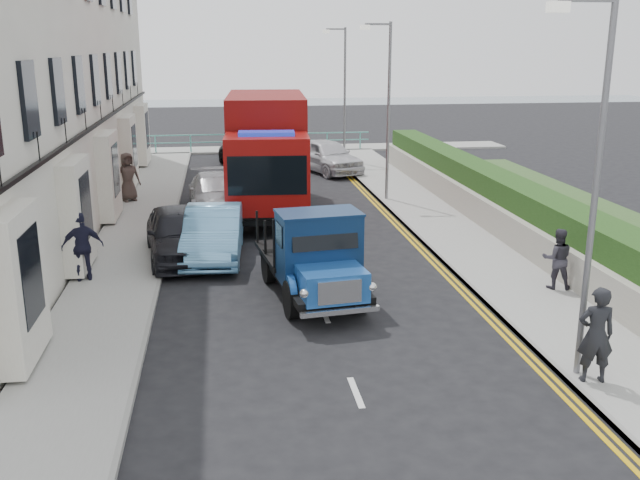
{
  "coord_description": "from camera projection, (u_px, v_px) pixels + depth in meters",
  "views": [
    {
      "loc": [
        -2.31,
        -13.67,
        6.21
      ],
      "look_at": [
        0.11,
        3.52,
        1.4
      ],
      "focal_mm": 40.0,
      "sensor_mm": 36.0,
      "label": 1
    }
  ],
  "objects": [
    {
      "name": "ground",
      "position": [
        338.0,
        348.0,
        15.01
      ],
      "size": [
        120.0,
        120.0,
        0.0
      ],
      "primitive_type": "plane",
      "color": "black",
      "rests_on": "ground"
    },
    {
      "name": "pavement_west",
      "position": [
        133.0,
        241.0,
        22.89
      ],
      "size": [
        2.4,
        38.0,
        0.12
      ],
      "primitive_type": "cube",
      "color": "gray",
      "rests_on": "ground"
    },
    {
      "name": "pavement_east",
      "position": [
        448.0,
        230.0,
        24.29
      ],
      "size": [
        2.6,
        38.0,
        0.12
      ],
      "primitive_type": "cube",
      "color": "gray",
      "rests_on": "ground"
    },
    {
      "name": "promenade",
      "position": [
        259.0,
        149.0,
        42.67
      ],
      "size": [
        30.0,
        2.5,
        0.12
      ],
      "primitive_type": "cube",
      "color": "gray",
      "rests_on": "ground"
    },
    {
      "name": "sea_plane",
      "position": [
        242.0,
        106.0,
        72.27
      ],
      "size": [
        120.0,
        120.0,
        0.0
      ],
      "primitive_type": "plane",
      "color": "slate",
      "rests_on": "ground"
    },
    {
      "name": "terrace_west",
      "position": [
        3.0,
        14.0,
        24.24
      ],
      "size": [
        6.31,
        30.2,
        14.25
      ],
      "color": "silver",
      "rests_on": "ground"
    },
    {
      "name": "garden_east",
      "position": [
        503.0,
        204.0,
        24.33
      ],
      "size": [
        1.45,
        28.0,
        1.75
      ],
      "color": "#B2AD9E",
      "rests_on": "ground"
    },
    {
      "name": "seafront_railing",
      "position": [
        260.0,
        142.0,
        41.77
      ],
      "size": [
        13.0,
        0.08,
        1.11
      ],
      "color": "#59B2A5",
      "rests_on": "ground"
    },
    {
      "name": "lamp_near",
      "position": [
        591.0,
        172.0,
        12.59
      ],
      "size": [
        1.23,
        0.18,
        7.0
      ],
      "color": "slate",
      "rests_on": "ground"
    },
    {
      "name": "lamp_mid",
      "position": [
        386.0,
        102.0,
        27.86
      ],
      "size": [
        1.23,
        0.18,
        7.0
      ],
      "color": "slate",
      "rests_on": "ground"
    },
    {
      "name": "lamp_far",
      "position": [
        343.0,
        87.0,
        37.41
      ],
      "size": [
        1.23,
        0.18,
        7.0
      ],
      "color": "slate",
      "rests_on": "ground"
    },
    {
      "name": "bedford_lorry",
      "position": [
        317.0,
        262.0,
        17.34
      ],
      "size": [
        2.51,
        5.08,
        2.32
      ],
      "rotation": [
        0.0,
        0.0,
        0.13
      ],
      "color": "black",
      "rests_on": "ground"
    },
    {
      "name": "red_lorry",
      "position": [
        267.0,
        151.0,
        26.66
      ],
      "size": [
        3.31,
        8.43,
        4.33
      ],
      "rotation": [
        0.0,
        0.0,
        -0.06
      ],
      "color": "black",
      "rests_on": "ground"
    },
    {
      "name": "parked_car_front",
      "position": [
        179.0,
        234.0,
        21.0
      ],
      "size": [
        2.43,
        4.8,
        1.57
      ],
      "primitive_type": "imported",
      "rotation": [
        0.0,
        0.0,
        0.13
      ],
      "color": "black",
      "rests_on": "ground"
    },
    {
      "name": "parked_car_mid",
      "position": [
        214.0,
        233.0,
        21.14
      ],
      "size": [
        1.91,
        4.73,
        1.53
      ],
      "primitive_type": "imported",
      "rotation": [
        0.0,
        0.0,
        -0.07
      ],
      "color": "#66A8DB",
      "rests_on": "ground"
    },
    {
      "name": "parked_car_rear",
      "position": [
        214.0,
        192.0,
        27.35
      ],
      "size": [
        2.19,
        4.74,
        1.34
      ],
      "primitive_type": "imported",
      "rotation": [
        0.0,
        0.0,
        0.07
      ],
      "color": "#9D9EA2",
      "rests_on": "ground"
    },
    {
      "name": "seafront_car_left",
      "position": [
        247.0,
        147.0,
        39.33
      ],
      "size": [
        3.34,
        5.28,
        1.36
      ],
      "primitive_type": "imported",
      "rotation": [
        0.0,
        0.0,
        2.9
      ],
      "color": "black",
      "rests_on": "ground"
    },
    {
      "name": "seafront_car_right",
      "position": [
        327.0,
        156.0,
        35.23
      ],
      "size": [
        3.5,
        5.2,
        1.64
      ],
      "primitive_type": "imported",
      "rotation": [
        0.0,
        0.0,
        0.36
      ],
      "color": "silver",
      "rests_on": "ground"
    },
    {
      "name": "pedestrian_east_near",
      "position": [
        596.0,
        335.0,
        13.06
      ],
      "size": [
        0.73,
        0.53,
        1.85
      ],
      "primitive_type": "imported",
      "rotation": [
        0.0,
        0.0,
        3.0
      ],
      "color": "black",
      "rests_on": "pavement_east"
    },
    {
      "name": "pedestrian_east_far",
      "position": [
        557.0,
        259.0,
        18.14
      ],
      "size": [
        0.89,
        0.77,
        1.57
      ],
      "primitive_type": "imported",
      "rotation": [
        0.0,
        0.0,
        2.88
      ],
      "color": "#33303B",
      "rests_on": "pavement_east"
    },
    {
      "name": "pedestrian_west_near",
      "position": [
        82.0,
        247.0,
        18.73
      ],
      "size": [
        1.15,
        0.68,
        1.84
      ],
      "primitive_type": "imported",
      "rotation": [
        0.0,
        0.0,
        3.37
      ],
      "color": "#1A1B30",
      "rests_on": "pavement_west"
    },
    {
      "name": "pedestrian_west_far",
      "position": [
        128.0,
        177.0,
        28.24
      ],
      "size": [
        1.12,
        0.96,
        1.93
      ],
      "primitive_type": "imported",
      "rotation": [
        0.0,
        0.0,
        0.45
      ],
      "color": "#3E322D",
      "rests_on": "pavement_west"
    }
  ]
}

